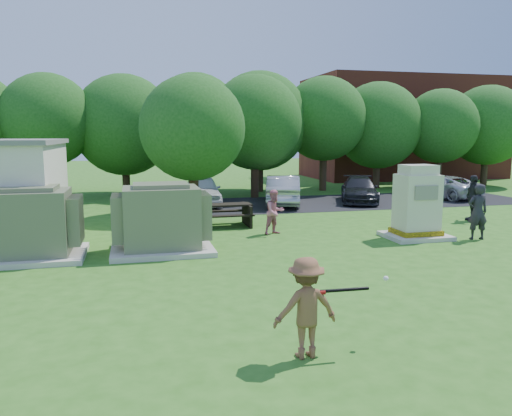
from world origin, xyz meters
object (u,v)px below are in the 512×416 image
object	(u,v)px
picnic_table	(225,212)
car_silver_a	(283,190)
generator_cabinet	(417,206)
person_at_picnic	(275,212)
person_by_generator	(478,212)
transformer_right	(162,220)
car_white	(202,191)
car_silver_b	(441,187)
person_walking_right	(473,198)
car_dark	(359,190)
batter	(306,307)
transformer_left	(29,225)

from	to	relation	value
picnic_table	car_silver_a	xyz separation A→B (m)	(3.87, 5.04, 0.20)
generator_cabinet	person_at_picnic	bearing A→B (deg)	158.38
generator_cabinet	person_by_generator	world-z (taller)	generator_cabinet
transformer_right	car_silver_a	world-z (taller)	transformer_right
car_white	car_silver_b	bearing A→B (deg)	3.21
person_walking_right	car_silver_a	distance (m)	8.77
person_walking_right	car_silver_b	bearing A→B (deg)	169.39
generator_cabinet	person_by_generator	xyz separation A→B (m)	(1.87, -0.69, -0.15)
person_at_picnic	car_dark	xyz separation A→B (m)	(6.59, 7.06, -0.15)
batter	person_at_picnic	size ratio (longest dim) A/B	1.02
transformer_left	car_silver_a	distance (m)	13.36
car_silver_b	generator_cabinet	bearing A→B (deg)	36.51
car_white	car_dark	xyz separation A→B (m)	(8.11, -0.77, -0.09)
person_walking_right	car_dark	world-z (taller)	person_walking_right
generator_cabinet	car_silver_a	world-z (taller)	generator_cabinet
batter	person_walking_right	xyz separation A→B (m)	(10.86, 10.34, 0.13)
car_white	car_silver_b	size ratio (longest dim) A/B	0.97
picnic_table	car_silver_b	bearing A→B (deg)	23.22
transformer_right	car_silver_a	distance (m)	10.82
transformer_right	generator_cabinet	size ratio (longest dim) A/B	1.20
person_at_picnic	person_walking_right	distance (m)	8.66
transformer_left	generator_cabinet	bearing A→B (deg)	-0.31
generator_cabinet	person_at_picnic	xyz separation A→B (m)	(-4.50, 1.78, -0.30)
generator_cabinet	person_walking_right	size ratio (longest dim) A/B	1.33
person_by_generator	car_white	distance (m)	12.97
transformer_left	person_by_generator	bearing A→B (deg)	-3.07
person_walking_right	batter	bearing A→B (deg)	-32.08
car_dark	car_silver_b	bearing A→B (deg)	28.54
generator_cabinet	person_at_picnic	world-z (taller)	generator_cabinet
transformer_left	car_white	bearing A→B (deg)	56.96
generator_cabinet	batter	distance (m)	10.30
generator_cabinet	picnic_table	xyz separation A→B (m)	(-5.95, 3.71, -0.55)
transformer_left	car_silver_a	xyz separation A→B (m)	(10.15, 8.68, -0.22)
transformer_left	generator_cabinet	size ratio (longest dim) A/B	1.20
batter	car_white	world-z (taller)	batter
generator_cabinet	car_white	world-z (taller)	generator_cabinet
transformer_left	person_at_picnic	size ratio (longest dim) A/B	1.89
generator_cabinet	picnic_table	distance (m)	7.03
generator_cabinet	car_white	xyz separation A→B (m)	(-6.02, 9.61, -0.35)
picnic_table	car_silver_b	size ratio (longest dim) A/B	0.46
transformer_left	car_silver_a	bearing A→B (deg)	40.53
car_silver_b	person_by_generator	bearing A→B (deg)	46.05
transformer_right	car_dark	bearing A→B (deg)	39.56
transformer_right	car_white	size ratio (longest dim) A/B	0.69
person_by_generator	car_white	world-z (taller)	person_by_generator
transformer_left	generator_cabinet	world-z (taller)	generator_cabinet
picnic_table	car_white	distance (m)	5.90
transformer_right	car_white	bearing A→B (deg)	75.29
person_at_picnic	car_white	world-z (taller)	person_at_picnic
generator_cabinet	car_silver_b	distance (m)	11.91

